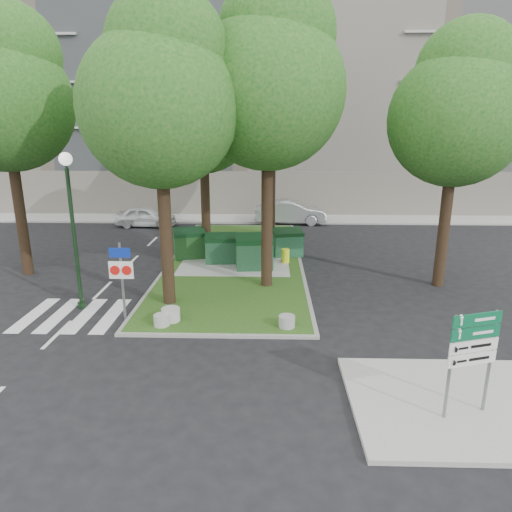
{
  "coord_description": "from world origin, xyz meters",
  "views": [
    {
      "loc": [
        2.07,
        -12.83,
        6.22
      ],
      "look_at": [
        1.64,
        2.08,
        2.0
      ],
      "focal_mm": 32.0,
      "sensor_mm": 36.0,
      "label": 1
    }
  ],
  "objects_px": {
    "tree_street_right": "(460,106)",
    "car_silver": "(290,212)",
    "tree_median_mid": "(205,110)",
    "traffic_sign_pole": "(122,271)",
    "street_lamp": "(72,213)",
    "tree_street_left": "(6,90)",
    "tree_median_near_right": "(270,76)",
    "dumpster_d": "(288,243)",
    "car_white": "(146,217)",
    "tree_median_far": "(274,85)",
    "bollard_mid": "(171,314)",
    "dumpster_c": "(254,252)",
    "bollard_left": "(162,320)",
    "dumpster_a": "(189,244)",
    "bollard_right": "(287,321)",
    "tree_median_near_left": "(161,92)",
    "dumpster_b": "(221,249)",
    "directional_sign": "(473,348)",
    "litter_bin": "(285,256)"
  },
  "relations": [
    {
      "from": "tree_median_near_right",
      "to": "litter_bin",
      "type": "relative_size",
      "value": 17.58
    },
    {
      "from": "dumpster_c",
      "to": "traffic_sign_pole",
      "type": "height_order",
      "value": "traffic_sign_pole"
    },
    {
      "from": "tree_median_mid",
      "to": "traffic_sign_pole",
      "type": "relative_size",
      "value": 3.76
    },
    {
      "from": "traffic_sign_pole",
      "to": "car_silver",
      "type": "relative_size",
      "value": 0.56
    },
    {
      "from": "tree_median_mid",
      "to": "directional_sign",
      "type": "relative_size",
      "value": 4.17
    },
    {
      "from": "tree_median_near_right",
      "to": "car_white",
      "type": "xyz_separation_m",
      "value": [
        -7.96,
        11.41,
        -7.33
      ]
    },
    {
      "from": "tree_median_near_left",
      "to": "bollard_right",
      "type": "height_order",
      "value": "tree_median_near_left"
    },
    {
      "from": "tree_median_mid",
      "to": "dumpster_c",
      "type": "height_order",
      "value": "tree_median_mid"
    },
    {
      "from": "car_white",
      "to": "car_silver",
      "type": "relative_size",
      "value": 0.82
    },
    {
      "from": "street_lamp",
      "to": "bollard_left",
      "type": "bearing_deg",
      "value": -27.33
    },
    {
      "from": "tree_median_far",
      "to": "bollard_mid",
      "type": "height_order",
      "value": "tree_median_far"
    },
    {
      "from": "bollard_left",
      "to": "bollard_mid",
      "type": "height_order",
      "value": "bollard_mid"
    },
    {
      "from": "tree_median_near_left",
      "to": "bollard_right",
      "type": "bearing_deg",
      "value": -26.79
    },
    {
      "from": "bollard_mid",
      "to": "tree_street_right",
      "type": "bearing_deg",
      "value": 22.32
    },
    {
      "from": "tree_median_far",
      "to": "car_silver",
      "type": "height_order",
      "value": "tree_median_far"
    },
    {
      "from": "tree_median_near_right",
      "to": "street_lamp",
      "type": "height_order",
      "value": "tree_median_near_right"
    },
    {
      "from": "street_lamp",
      "to": "traffic_sign_pole",
      "type": "bearing_deg",
      "value": -28.27
    },
    {
      "from": "tree_street_left",
      "to": "traffic_sign_pole",
      "type": "distance_m",
      "value": 9.57
    },
    {
      "from": "tree_median_mid",
      "to": "dumpster_c",
      "type": "distance_m",
      "value": 6.96
    },
    {
      "from": "tree_median_far",
      "to": "bollard_mid",
      "type": "relative_size",
      "value": 19.74
    },
    {
      "from": "tree_median_near_right",
      "to": "street_lamp",
      "type": "relative_size",
      "value": 2.11
    },
    {
      "from": "dumpster_b",
      "to": "traffic_sign_pole",
      "type": "height_order",
      "value": "traffic_sign_pole"
    },
    {
      "from": "tree_street_right",
      "to": "dumpster_d",
      "type": "height_order",
      "value": "tree_street_right"
    },
    {
      "from": "tree_median_mid",
      "to": "street_lamp",
      "type": "distance_m",
      "value": 8.57
    },
    {
      "from": "bollard_mid",
      "to": "street_lamp",
      "type": "xyz_separation_m",
      "value": [
        -3.49,
        1.32,
        3.08
      ]
    },
    {
      "from": "dumpster_d",
      "to": "car_white",
      "type": "xyz_separation_m",
      "value": [
        -8.88,
        7.07,
        -0.11
      ]
    },
    {
      "from": "dumpster_c",
      "to": "street_lamp",
      "type": "bearing_deg",
      "value": -148.43
    },
    {
      "from": "tree_median_far",
      "to": "tree_median_near_right",
      "type": "bearing_deg",
      "value": -91.53
    },
    {
      "from": "directional_sign",
      "to": "bollard_mid",
      "type": "bearing_deg",
      "value": 130.52
    },
    {
      "from": "bollard_right",
      "to": "directional_sign",
      "type": "height_order",
      "value": "directional_sign"
    },
    {
      "from": "tree_street_right",
      "to": "car_silver",
      "type": "bearing_deg",
      "value": 114.73
    },
    {
      "from": "dumpster_d",
      "to": "car_silver",
      "type": "height_order",
      "value": "car_silver"
    },
    {
      "from": "tree_street_right",
      "to": "dumpster_c",
      "type": "bearing_deg",
      "value": 167.69
    },
    {
      "from": "tree_median_near_right",
      "to": "tree_median_mid",
      "type": "height_order",
      "value": "tree_median_near_right"
    },
    {
      "from": "tree_median_mid",
      "to": "dumpster_a",
      "type": "bearing_deg",
      "value": -143.78
    },
    {
      "from": "tree_median_near_left",
      "to": "dumpster_b",
      "type": "xyz_separation_m",
      "value": [
        1.25,
        5.09,
        -6.55
      ]
    },
    {
      "from": "car_silver",
      "to": "tree_street_right",
      "type": "bearing_deg",
      "value": -154.23
    },
    {
      "from": "tree_street_right",
      "to": "dumpster_c",
      "type": "relative_size",
      "value": 5.72
    },
    {
      "from": "dumpster_d",
      "to": "bollard_left",
      "type": "relative_size",
      "value": 3.18
    },
    {
      "from": "tree_median_mid",
      "to": "traffic_sign_pole",
      "type": "height_order",
      "value": "tree_median_mid"
    },
    {
      "from": "dumpster_b",
      "to": "car_silver",
      "type": "relative_size",
      "value": 0.32
    },
    {
      "from": "tree_street_left",
      "to": "dumpster_c",
      "type": "height_order",
      "value": "tree_street_left"
    },
    {
      "from": "dumpster_d",
      "to": "bollard_right",
      "type": "bearing_deg",
      "value": -103.55
    },
    {
      "from": "tree_median_far",
      "to": "dumpster_d",
      "type": "height_order",
      "value": "tree_median_far"
    },
    {
      "from": "dumpster_a",
      "to": "dumpster_d",
      "type": "relative_size",
      "value": 1.09
    },
    {
      "from": "tree_median_far",
      "to": "dumpster_c",
      "type": "distance_m",
      "value": 9.21
    },
    {
      "from": "bollard_right",
      "to": "dumpster_b",
      "type": "bearing_deg",
      "value": 111.57
    },
    {
      "from": "dumpster_a",
      "to": "car_silver",
      "type": "relative_size",
      "value": 0.37
    },
    {
      "from": "tree_median_far",
      "to": "street_lamp",
      "type": "height_order",
      "value": "tree_median_far"
    },
    {
      "from": "traffic_sign_pole",
      "to": "dumpster_c",
      "type": "bearing_deg",
      "value": 53.13
    }
  ]
}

